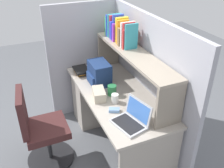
# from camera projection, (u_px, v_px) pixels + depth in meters

# --- Properties ---
(ground_plane) EXTENTS (8.00, 8.00, 0.00)m
(ground_plane) POSITION_uv_depth(u_px,v_px,m) (116.00, 142.00, 3.17)
(ground_plane) COLOR #595B60
(desk) EXTENTS (1.60, 0.70, 0.73)m
(desk) POSITION_uv_depth(u_px,v_px,m) (104.00, 99.00, 3.28)
(desk) COLOR #AAA093
(desk) RESTS_ON ground_plane
(cubicle_partition_rear) EXTENTS (1.84, 0.05, 1.55)m
(cubicle_partition_rear) POSITION_uv_depth(u_px,v_px,m) (146.00, 82.00, 2.91)
(cubicle_partition_rear) COLOR #9E9EA8
(cubicle_partition_rear) RESTS_ON ground_plane
(cubicle_partition_left) EXTENTS (0.05, 1.06, 1.55)m
(cubicle_partition_left) POSITION_uv_depth(u_px,v_px,m) (87.00, 60.00, 3.44)
(cubicle_partition_left) COLOR #9E9EA8
(cubicle_partition_left) RESTS_ON ground_plane
(overhead_hutch) EXTENTS (1.44, 0.28, 0.45)m
(overhead_hutch) POSITION_uv_depth(u_px,v_px,m) (134.00, 61.00, 2.70)
(overhead_hutch) COLOR gray
(overhead_hutch) RESTS_ON desk
(reference_books_on_shelf) EXTENTS (0.55, 0.18, 0.29)m
(reference_books_on_shelf) POSITION_uv_depth(u_px,v_px,m) (120.00, 30.00, 2.87)
(reference_books_on_shelf) COLOR green
(reference_books_on_shelf) RESTS_ON overhead_hutch
(laptop) EXTENTS (0.36, 0.32, 0.22)m
(laptop) POSITION_uv_depth(u_px,v_px,m) (132.00, 119.00, 2.31)
(laptop) COLOR #B7BABF
(laptop) RESTS_ON desk
(backpack) EXTENTS (0.30, 0.22, 0.26)m
(backpack) POSITION_uv_depth(u_px,v_px,m) (99.00, 73.00, 2.93)
(backpack) COLOR navy
(backpack) RESTS_ON desk
(computer_mouse) EXTENTS (0.10, 0.12, 0.03)m
(computer_mouse) POSITION_uv_depth(u_px,v_px,m) (114.00, 110.00, 2.49)
(computer_mouse) COLOR #7299C6
(computer_mouse) RESTS_ON desk
(paper_cup) EXTENTS (0.08, 0.08, 0.09)m
(paper_cup) POSITION_uv_depth(u_px,v_px,m) (115.00, 98.00, 2.62)
(paper_cup) COLOR white
(paper_cup) RESTS_ON desk
(tissue_box) EXTENTS (0.24, 0.16, 0.10)m
(tissue_box) POSITION_uv_depth(u_px,v_px,m) (99.00, 94.00, 2.68)
(tissue_box) COLOR #BFB299
(tissue_box) RESTS_ON desk
(snack_canister) EXTENTS (0.10, 0.10, 0.11)m
(snack_canister) POSITION_uv_depth(u_px,v_px,m) (112.00, 90.00, 2.74)
(snack_canister) COLOR #26723F
(snack_canister) RESTS_ON desk
(desk_book_stack) EXTENTS (0.24, 0.17, 0.07)m
(desk_book_stack) POSITION_uv_depth(u_px,v_px,m) (81.00, 71.00, 3.18)
(desk_book_stack) COLOR black
(desk_book_stack) RESTS_ON desk
(office_chair) EXTENTS (0.52, 0.52, 0.93)m
(office_chair) POSITION_uv_depth(u_px,v_px,m) (42.00, 134.00, 2.71)
(office_chair) COLOR black
(office_chair) RESTS_ON ground_plane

